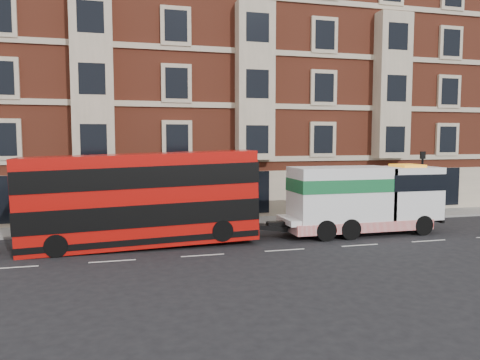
{
  "coord_description": "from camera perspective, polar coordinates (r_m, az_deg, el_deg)",
  "views": [
    {
      "loc": [
        -7.72,
        -20.78,
        5.32
      ],
      "look_at": [
        -1.17,
        4.0,
        3.07
      ],
      "focal_mm": 35.0,
      "sensor_mm": 36.0,
      "label": 1
    }
  ],
  "objects": [
    {
      "name": "ground",
      "position": [
        22.79,
        5.49,
        -8.51
      ],
      "size": [
        120.0,
        120.0,
        0.0
      ],
      "primitive_type": "plane",
      "color": "black",
      "rests_on": "ground"
    },
    {
      "name": "sidewalk",
      "position": [
        29.78,
        0.47,
        -5.14
      ],
      "size": [
        90.0,
        3.0,
        0.15
      ],
      "primitive_type": "cube",
      "color": "slate",
      "rests_on": "ground"
    },
    {
      "name": "victorian_terrace",
      "position": [
        37.02,
        -1.88,
        12.37
      ],
      "size": [
        45.0,
        12.0,
        20.4
      ],
      "color": "brown",
      "rests_on": "ground"
    },
    {
      "name": "lamp_post_west",
      "position": [
        27.16,
        -11.1,
        -0.67
      ],
      "size": [
        0.35,
        0.15,
        4.35
      ],
      "color": "black",
      "rests_on": "sidewalk"
    },
    {
      "name": "lamp_post_east",
      "position": [
        33.52,
        21.3,
        0.14
      ],
      "size": [
        0.35,
        0.15,
        4.35
      ],
      "color": "black",
      "rests_on": "sidewalk"
    },
    {
      "name": "double_decker_bus",
      "position": [
        23.51,
        -11.98,
        -2.14
      ],
      "size": [
        11.37,
        2.61,
        4.6
      ],
      "color": "#B70E0A",
      "rests_on": "ground"
    },
    {
      "name": "tow_truck",
      "position": [
        26.97,
        14.57,
        -2.2
      ],
      "size": [
        9.1,
        2.69,
        3.79
      ],
      "color": "white",
      "rests_on": "ground"
    },
    {
      "name": "pedestrian",
      "position": [
        27.84,
        -25.24,
        -4.39
      ],
      "size": [
        0.63,
        0.43,
        1.7
      ],
      "primitive_type": "imported",
      "rotation": [
        0.0,
        0.0,
        -0.03
      ],
      "color": "#1E1830",
      "rests_on": "sidewalk"
    }
  ]
}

